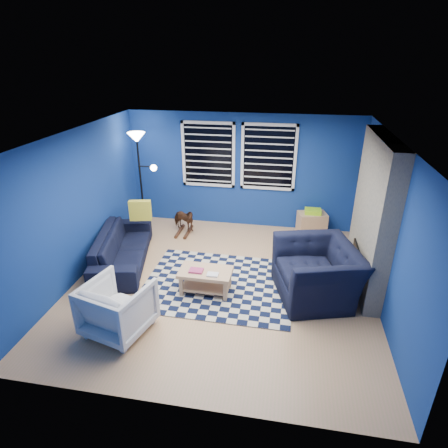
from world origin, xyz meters
name	(u,v)px	position (x,y,z in m)	size (l,w,h in m)	color
floor	(222,283)	(0.00, 0.00, 0.00)	(5.00, 5.00, 0.00)	tan
ceiling	(222,138)	(0.00, 0.00, 2.50)	(5.00, 5.00, 0.00)	white
wall_back	(243,172)	(0.00, 2.50, 1.25)	(5.00, 5.00, 0.00)	navy
wall_left	(76,207)	(-2.50, 0.00, 1.25)	(5.00, 5.00, 0.00)	navy
wall_right	(388,229)	(2.50, 0.00, 1.25)	(5.00, 5.00, 0.00)	navy
fireplace	(372,218)	(2.36, 0.50, 1.20)	(0.65, 2.00, 2.50)	gray
window_left	(208,155)	(-0.75, 2.46, 1.60)	(1.17, 0.06, 1.42)	black
window_right	(268,157)	(0.55, 2.46, 1.60)	(1.17, 0.06, 1.42)	black
tv	(364,178)	(2.45, 2.00, 1.40)	(0.07, 1.00, 0.58)	black
rug	(219,284)	(-0.05, -0.03, 0.01)	(2.50, 2.00, 0.02)	black
sofa	(123,248)	(-1.95, 0.38, 0.31)	(0.83, 2.12, 0.62)	black
armchair_big	(317,272)	(1.55, -0.05, 0.44)	(1.17, 1.34, 0.87)	black
armchair_bent	(118,307)	(-1.22, -1.41, 0.39)	(0.83, 0.86, 0.78)	gray
rocking_horse	(183,219)	(-1.18, 1.80, 0.33)	(0.61, 0.28, 0.51)	#462616
coffee_table	(205,277)	(-0.22, -0.29, 0.30)	(0.86, 0.50, 0.43)	tan
cabinet	(312,223)	(1.56, 2.24, 0.26)	(0.67, 0.53, 0.58)	tan
floor_lamp	(139,151)	(-2.09, 1.89, 1.75)	(0.58, 0.36, 2.14)	black
throw_pillow	(140,210)	(-1.80, 1.00, 0.82)	(0.42, 0.13, 0.40)	gold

